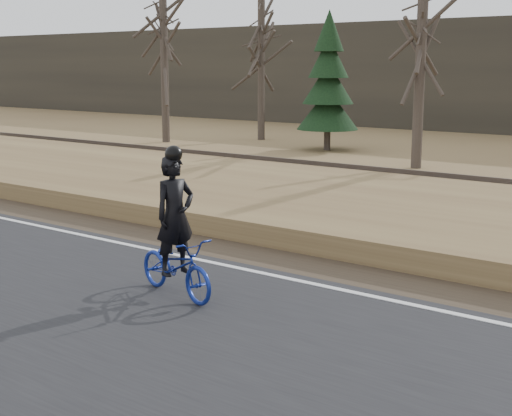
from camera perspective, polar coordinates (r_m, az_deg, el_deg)
The scene contains 12 objects.
ground at distance 14.05m, azimuth -10.57°, elevation -3.37°, with size 120.00×120.00×0.00m, color olive.
road at distance 12.55m, azimuth -18.98°, elevation -5.44°, with size 120.00×6.00×0.06m, color black.
edge_line at distance 14.17m, azimuth -9.98°, elevation -2.96°, with size 120.00×0.12×0.01m, color silver.
shoulder at distance 14.86m, azimuth -7.18°, elevation -2.38°, with size 120.00×1.60×0.04m, color #473A2B.
embankment at distance 17.05m, azimuth -0.22°, elevation 0.17°, with size 120.00×5.00×0.44m, color olive.
ballast at distance 20.17m, azimuth 6.27°, elevation 1.85°, with size 120.00×3.00×0.45m, color slate.
railroad at distance 20.12m, azimuth 6.29°, elevation 2.71°, with size 120.00×2.40×0.29m.
cyclist at distance 10.85m, azimuth -6.44°, elevation -3.21°, with size 1.86×1.00×2.31m.
bare_tree_far_left at distance 33.73m, azimuth -7.36°, elevation 11.87°, with size 0.36×0.36×7.80m, color #473D34.
bare_tree_left at distance 34.55m, azimuth 0.42°, elevation 11.19°, with size 0.36×0.36×6.89m, color #473D34.
bare_tree_near_left at distance 25.37m, azimuth 12.96°, elevation 9.85°, with size 0.36×0.36×5.99m, color #473D34.
conifer at distance 30.35m, azimuth 5.80°, elevation 9.80°, with size 2.60×2.60×5.81m.
Camera 1 is at (10.04, -9.19, 3.51)m, focal length 50.00 mm.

